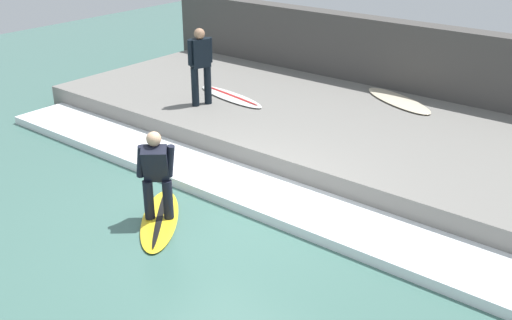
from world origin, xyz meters
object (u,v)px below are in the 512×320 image
object	(u,v)px
surfboard_spare	(398,100)
surfer_riding	(156,171)
surfer_waiting_near	(200,63)
surfboard_riding	(160,219)
surfboard_waiting_near	(231,96)

from	to	relation	value
surfboard_spare	surfer_riding	bearing A→B (deg)	171.76
surfer_waiting_near	surfboard_spare	xyz separation A→B (m)	(2.61, -3.00, -0.83)
surfboard_riding	surfer_waiting_near	world-z (taller)	surfer_waiting_near
surfer_riding	surfboard_spare	xyz separation A→B (m)	(5.82, -0.84, -0.31)
surfboard_riding	surfboard_spare	bearing A→B (deg)	-8.24
surfboard_spare	surfboard_waiting_near	bearing A→B (deg)	124.40
surfer_waiting_near	surfboard_spare	world-z (taller)	surfer_waiting_near
surfer_riding	surfboard_waiting_near	distance (m)	4.37
surfer_riding	surfer_waiting_near	size ratio (longest dim) A/B	0.87
surfer_riding	surfboard_spare	bearing A→B (deg)	-8.24
surfer_waiting_near	surfboard_waiting_near	bearing A→B (deg)	-14.26
surfboard_riding	surfboard_spare	distance (m)	5.89
surfboard_riding	surfer_riding	bearing A→B (deg)	0.00
surfer_waiting_near	surfboard_spare	distance (m)	4.06
surfboard_riding	surfboard_waiting_near	world-z (taller)	surfboard_waiting_near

